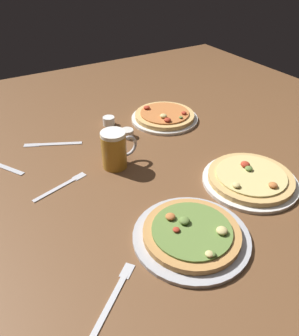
{
  "coord_description": "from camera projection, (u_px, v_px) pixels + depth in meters",
  "views": [
    {
      "loc": [
        -0.48,
        -0.8,
        0.68
      ],
      "look_at": [
        0.0,
        0.0,
        0.02
      ],
      "focal_mm": 35.78,
      "sensor_mm": 36.0,
      "label": 1
    }
  ],
  "objects": [
    {
      "name": "ground_plane",
      "position": [
        150.0,
        176.0,
        1.16
      ],
      "size": [
        2.4,
        2.4,
        0.03
      ],
      "primitive_type": "cube",
      "color": "brown"
    },
    {
      "name": "fork_spare",
      "position": [
        62.0,
        186.0,
        1.09
      ],
      "size": [
        0.2,
        0.08,
        0.01
      ],
      "color": "silver",
      "rests_on": "ground_plane"
    },
    {
      "name": "knife_right",
      "position": [
        52.0,
        144.0,
        1.31
      ],
      "size": [
        0.21,
        0.12,
        0.01
      ],
      "color": "silver",
      "rests_on": "ground_plane"
    },
    {
      "name": "fork_left",
      "position": [
        112.0,
        299.0,
        0.75
      ],
      "size": [
        0.19,
        0.15,
        0.01
      ],
      "color": "silver",
      "rests_on": "ground_plane"
    },
    {
      "name": "pizza_plate_side",
      "position": [
        250.0,
        179.0,
        1.1
      ],
      "size": [
        0.31,
        0.31,
        0.05
      ],
      "color": "silver",
      "rests_on": "ground_plane"
    },
    {
      "name": "ramekin_butter",
      "position": [
        109.0,
        121.0,
        1.44
      ],
      "size": [
        0.05,
        0.05,
        0.04
      ],
      "primitive_type": "cylinder",
      "color": "white",
      "rests_on": "ground_plane"
    },
    {
      "name": "ramekin_sauce",
      "position": [
        127.0,
        133.0,
        1.35
      ],
      "size": [
        0.05,
        0.05,
        0.03
      ],
      "primitive_type": "cylinder",
      "color": "silver",
      "rests_on": "ground_plane"
    },
    {
      "name": "beer_mug_dark",
      "position": [
        115.0,
        149.0,
        1.15
      ],
      "size": [
        0.14,
        0.09,
        0.14
      ],
      "color": "#B27A23",
      "rests_on": "ground_plane"
    },
    {
      "name": "pizza_plate_near",
      "position": [
        191.0,
        234.0,
        0.9
      ],
      "size": [
        0.32,
        0.32,
        0.05
      ],
      "color": "#B2B2B7",
      "rests_on": "ground_plane"
    },
    {
      "name": "pizza_plate_far",
      "position": [
        165.0,
        116.0,
        1.47
      ],
      "size": [
        0.29,
        0.29,
        0.05
      ],
      "color": "silver",
      "rests_on": "ground_plane"
    },
    {
      "name": "knife_spare",
      "position": [
        1.0,
        166.0,
        1.19
      ],
      "size": [
        0.13,
        0.19,
        0.01
      ],
      "color": "silver",
      "rests_on": "ground_plane"
    }
  ]
}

